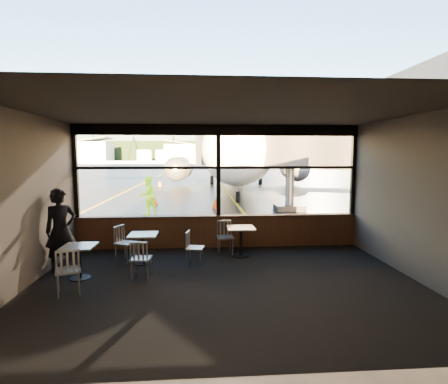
{
  "coord_description": "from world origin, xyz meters",
  "views": [
    {
      "loc": [
        -0.55,
        -9.89,
        2.62
      ],
      "look_at": [
        0.23,
        1.0,
        1.5
      ],
      "focal_mm": 28.0,
      "sensor_mm": 36.0,
      "label": 1
    }
  ],
  "objects": [
    {
      "name": "fuel_tank_a",
      "position": [
        -30.0,
        182.0,
        3.0
      ],
      "size": [
        8.0,
        8.0,
        6.0
      ],
      "primitive_type": "cylinder",
      "color": "silver",
      "rests_on": "ground_plane"
    },
    {
      "name": "window_transom",
      "position": [
        0.0,
        0.0,
        2.3
      ],
      "size": [
        8.0,
        0.1,
        0.08
      ],
      "primitive_type": "cube",
      "color": "black",
      "rests_on": "ground"
    },
    {
      "name": "mullion_left",
      "position": [
        -3.95,
        0.0,
        2.2
      ],
      "size": [
        0.12,
        0.12,
        2.6
      ],
      "primitive_type": "cube",
      "color": "black",
      "rests_on": "ground"
    },
    {
      "name": "cone_nose",
      "position": [
        0.27,
        7.62,
        0.26
      ],
      "size": [
        0.38,
        0.38,
        0.52
      ],
      "primitive_type": "cone",
      "color": "#FA4707",
      "rests_on": "ground_plane"
    },
    {
      "name": "window_sill",
      "position": [
        0.0,
        0.0,
        0.45
      ],
      "size": [
        8.0,
        0.28,
        0.9
      ],
      "primitive_type": "cube",
      "color": "#572F1A",
      "rests_on": "ground"
    },
    {
      "name": "wall_left",
      "position": [
        -4.0,
        -3.0,
        1.75
      ],
      "size": [
        0.04,
        6.0,
        3.5
      ],
      "primitive_type": "cube",
      "color": "#4A423B",
      "rests_on": "ground"
    },
    {
      "name": "cafe_table_near",
      "position": [
        0.53,
        -0.96,
        0.39
      ],
      "size": [
        0.7,
        0.7,
        0.77
      ],
      "primitive_type": null,
      "color": "gray",
      "rests_on": "carpet_floor"
    },
    {
      "name": "chair_near_w",
      "position": [
        -0.66,
        -1.67,
        0.42
      ],
      "size": [
        0.54,
        0.54,
        0.84
      ],
      "primitive_type": null,
      "rotation": [
        0.0,
        0.0,
        -1.77
      ],
      "color": "#B9B3A7",
      "rests_on": "carpet_floor"
    },
    {
      "name": "jet_bridge",
      "position": [
        3.6,
        5.5,
        2.23
      ],
      "size": [
        8.35,
        10.21,
        4.45
      ],
      "primitive_type": null,
      "color": "#2F2F31",
      "rests_on": "ground_plane"
    },
    {
      "name": "treeline",
      "position": [
        0.0,
        210.0,
        6.0
      ],
      "size": [
        360.0,
        3.0,
        12.0
      ],
      "primitive_type": "cube",
      "color": "black",
      "rests_on": "ground_plane"
    },
    {
      "name": "fuel_tank_b",
      "position": [
        -20.0,
        182.0,
        3.0
      ],
      "size": [
        8.0,
        8.0,
        6.0
      ],
      "primitive_type": "cylinder",
      "color": "silver",
      "rests_on": "ground_plane"
    },
    {
      "name": "chair_near_n",
      "position": [
        0.14,
        -0.74,
        0.45
      ],
      "size": [
        0.52,
        0.52,
        0.9
      ],
      "primitive_type": null,
      "rotation": [
        0.0,
        0.0,
        3.21
      ],
      "color": "#B3ADA2",
      "rests_on": "carpet_floor"
    },
    {
      "name": "chair_mid_w",
      "position": [
        -2.39,
        -1.19,
        0.45
      ],
      "size": [
        0.66,
        0.66,
        0.9
      ],
      "primitive_type": null,
      "rotation": [
        0.0,
        0.0,
        -2.06
      ],
      "color": "beige",
      "rests_on": "carpet_floor"
    },
    {
      "name": "wall_back",
      "position": [
        0.0,
        -6.0,
        1.75
      ],
      "size": [
        8.0,
        0.04,
        3.5
      ],
      "primitive_type": "cube",
      "color": "#4A423B",
      "rests_on": "ground"
    },
    {
      "name": "airliner",
      "position": [
        2.83,
        21.67,
        5.43
      ],
      "size": [
        33.02,
        38.33,
        10.86
      ],
      "primitive_type": null,
      "rotation": [
        0.0,
        0.0,
        -0.1
      ],
      "color": "white",
      "rests_on": "ground_plane"
    },
    {
      "name": "hangar_mid",
      "position": [
        0.0,
        185.0,
        5.0
      ],
      "size": [
        38.0,
        15.0,
        10.0
      ],
      "primitive_type": null,
      "color": "silver",
      "rests_on": "ground_plane"
    },
    {
      "name": "fuel_tank_c",
      "position": [
        -10.0,
        182.0,
        3.0
      ],
      "size": [
        8.0,
        8.0,
        6.0
      ],
      "primitive_type": "cylinder",
      "color": "silver",
      "rests_on": "ground_plane"
    },
    {
      "name": "cone_extra",
      "position": [
        -2.91,
        8.98,
        0.22
      ],
      "size": [
        0.32,
        0.32,
        0.44
      ],
      "primitive_type": "cone",
      "color": "red",
      "rests_on": "ground_plane"
    },
    {
      "name": "passenger",
      "position": [
        -3.7,
        -1.84,
        0.95
      ],
      "size": [
        0.82,
        0.78,
        1.9
      ],
      "primitive_type": "imported",
      "rotation": [
        0.0,
        0.0,
        0.66
      ],
      "color": "black",
      "rests_on": "carpet_floor"
    },
    {
      "name": "ground_crew",
      "position": [
        -2.86,
        5.84,
        0.87
      ],
      "size": [
        1.07,
        1.06,
        1.74
      ],
      "primitive_type": "imported",
      "rotation": [
        0.0,
        0.0,
        3.88
      ],
      "color": "#BFF219",
      "rests_on": "ground_plane"
    },
    {
      "name": "cafe_table_mid",
      "position": [
        -1.92,
        -1.45,
        0.37
      ],
      "size": [
        0.67,
        0.67,
        0.74
      ],
      "primitive_type": null,
      "color": "#9D9891",
      "rests_on": "carpet_floor"
    },
    {
      "name": "chair_mid_s",
      "position": [
        -1.81,
        -2.48,
        0.43
      ],
      "size": [
        0.51,
        0.51,
        0.85
      ],
      "primitive_type": null,
      "rotation": [
        0.0,
        0.0,
        -0.09
      ],
      "color": "beige",
      "rests_on": "carpet_floor"
    },
    {
      "name": "wall_right",
      "position": [
        4.0,
        -3.0,
        1.75
      ],
      "size": [
        0.04,
        6.0,
        3.5
      ],
      "primitive_type": "cube",
      "color": "#4A423B",
      "rests_on": "ground"
    },
    {
      "name": "ceiling",
      "position": [
        0.0,
        -3.0,
        3.5
      ],
      "size": [
        8.0,
        6.0,
        0.04
      ],
      "primitive_type": "cube",
      "color": "#38332D",
      "rests_on": "ground"
    },
    {
      "name": "hangar_right",
      "position": [
        60.0,
        178.0,
        6.0
      ],
      "size": [
        50.0,
        20.0,
        12.0
      ],
      "primitive_type": null,
      "color": "silver",
      "rests_on": "ground_plane"
    },
    {
      "name": "mullion_right",
      "position": [
        3.95,
        0.0,
        2.2
      ],
      "size": [
        0.12,
        0.12,
        2.6
      ],
      "primitive_type": "cube",
      "color": "black",
      "rests_on": "ground"
    },
    {
      "name": "mullion_centre",
      "position": [
        0.0,
        0.0,
        2.2
      ],
      "size": [
        0.12,
        0.12,
        2.6
      ],
      "primitive_type": "cube",
      "color": "black",
      "rests_on": "ground"
    },
    {
      "name": "hangar_left",
      "position": [
        -70.0,
        180.0,
        5.5
      ],
      "size": [
        45.0,
        18.0,
        11.0
      ],
      "primitive_type": null,
      "color": "silver",
      "rests_on": "ground_plane"
    },
    {
      "name": "cafe_table_left",
      "position": [
        -3.11,
        -2.42,
        0.36
      ],
      "size": [
        0.66,
        0.66,
        0.73
      ],
      "primitive_type": null,
      "color": "gray",
      "rests_on": "carpet_floor"
    },
    {
      "name": "ground_plane",
      "position": [
        0.0,
        120.0,
        0.0
      ],
      "size": [
        520.0,
        520.0,
        0.0
      ],
      "primitive_type": "plane",
      "color": "black",
      "rests_on": "ground"
    },
    {
      "name": "chair_left_s",
      "position": [
        -3.04,
        -3.28,
        0.46
      ],
      "size": [
        0.65,
        0.65,
        0.92
      ],
      "primitive_type": null,
      "rotation": [
        0.0,
        0.0,
        0.36
      ],
      "color": "beige",
      "rests_on": "carpet_floor"
    },
    {
      "name": "window_header",
      "position": [
        0.0,
        0.0,
        3.35
      ],
      "size": [
        8.0,
        0.18,
        0.3
      ],
      "primitive_type": "cube",
      "color": "black",
      "rests_on": "ground"
    },
    {
      "name": "cone_wing",
      "position": [
        -3.97,
        20.81,
        0.26
      ],
      "size": [
        0.38,
        0.38,
        0.52
      ],
      "primitive_type": "cone",
      "color": "#FE6908",
      "rests_on": "ground_plane"
    },
    {
      "name": "carpet_floor",
      "position": [
        0.0,
        -3.0,
        0.01
      ],
      "size": [
        8.0,
        6.0,
        0.01
      ],
      "primitive_type": "cube",
      "color": "black",
      "rests_on": "ground"
    }
  ]
}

